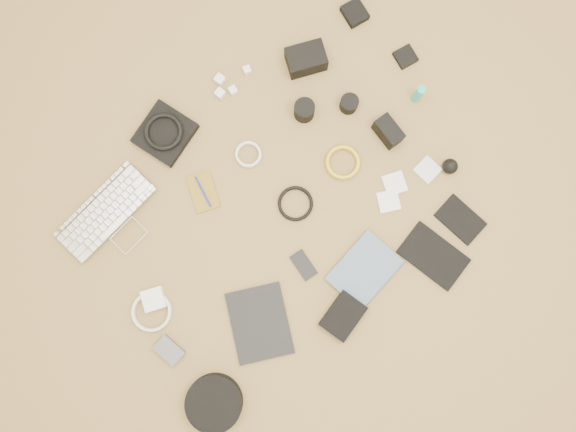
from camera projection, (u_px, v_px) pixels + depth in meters
room_shell at (271, 105)px, 0.74m from camera, size 4.04×4.04×2.58m
laptop at (117, 223)px, 1.96m from camera, size 0.40×0.32×0.03m
headphone_pouch at (165, 134)px, 2.00m from camera, size 0.23×0.23×0.03m
headphones at (164, 132)px, 1.97m from camera, size 0.17×0.17×0.02m
charger_a at (233, 90)px, 2.02m from camera, size 0.03×0.03×0.03m
charger_b at (220, 80)px, 2.02m from camera, size 0.04×0.04×0.03m
charger_c at (247, 70)px, 2.03m from camera, size 0.03×0.03×0.02m
charger_d at (220, 94)px, 2.01m from camera, size 0.04×0.04×0.03m
dslr_camera at (306, 59)px, 2.00m from camera, size 0.16×0.13×0.08m
lens_pouch at (355, 13)px, 2.05m from camera, size 0.08×0.09×0.03m
notebook_olive at (203, 192)px, 1.99m from camera, size 0.13×0.16×0.01m
pen_blue at (203, 192)px, 1.98m from camera, size 0.02×0.12×0.01m
cable_white_a at (249, 155)px, 2.00m from camera, size 0.12×0.12×0.01m
lens_a at (304, 110)px, 1.98m from camera, size 0.09×0.09×0.08m
lens_b at (349, 104)px, 1.99m from camera, size 0.07×0.07×0.06m
card_reader at (405, 57)px, 2.03m from camera, size 0.08×0.08×0.02m
power_brick at (154, 299)px, 1.93m from camera, size 0.09×0.09×0.03m
cable_white_b at (152, 311)px, 1.94m from camera, size 0.18×0.18×0.01m
cable_black at (295, 204)px, 1.98m from camera, size 0.14×0.14×0.01m
cable_yellow at (342, 163)px, 1.99m from camera, size 0.16×0.16×0.01m
flash at (388, 132)px, 1.97m from camera, size 0.06×0.11×0.08m
lens_cleaner at (418, 94)px, 1.98m from camera, size 0.04×0.04×0.10m
battery_charger at (169, 350)px, 1.92m from camera, size 0.08×0.11×0.03m
tablet at (260, 323)px, 1.94m from camera, size 0.28×0.31×0.01m
phone at (304, 265)px, 1.96m from camera, size 0.06×0.10×0.01m
filter_case_left at (388, 201)px, 1.98m from camera, size 0.10×0.10×0.01m
filter_case_mid at (394, 184)px, 1.99m from camera, size 0.10×0.10×0.01m
filter_case_right at (427, 170)px, 1.99m from camera, size 0.09×0.09×0.01m
air_blower at (450, 166)px, 1.97m from camera, size 0.06×0.06×0.05m
headphone_case at (214, 403)px, 1.89m from camera, size 0.23×0.23×0.05m
drive_case at (343, 316)px, 1.93m from camera, size 0.17×0.15×0.04m
paperback at (383, 287)px, 1.94m from camera, size 0.26×0.22×0.02m
notebook_black_a at (433, 256)px, 1.96m from camera, size 0.20×0.25×0.02m
notebook_black_b at (460, 220)px, 1.97m from camera, size 0.13×0.18×0.01m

